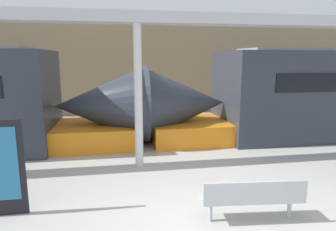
% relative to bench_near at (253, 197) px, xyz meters
% --- Properties ---
extents(station_wall, '(56.00, 0.20, 5.00)m').
position_rel_bench_near_xyz_m(station_wall, '(-0.71, 11.08, 2.02)').
color(station_wall, '#9E8460').
rests_on(station_wall, ground_plane).
extents(bench_near, '(1.83, 0.61, 0.80)m').
position_rel_bench_near_xyz_m(bench_near, '(0.00, 0.00, 0.00)').
color(bench_near, '#ADB2B7').
rests_on(bench_near, ground_plane).
extents(support_column_near, '(0.22, 0.22, 3.70)m').
position_rel_bench_near_xyz_m(support_column_near, '(-1.73, 3.23, 1.37)').
color(support_column_near, silver).
rests_on(support_column_near, ground_plane).
extents(canopy_beam, '(28.00, 0.60, 0.28)m').
position_rel_bench_near_xyz_m(canopy_beam, '(-1.73, 3.23, 3.36)').
color(canopy_beam, '#B7B7BC').
rests_on(canopy_beam, support_column_near).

